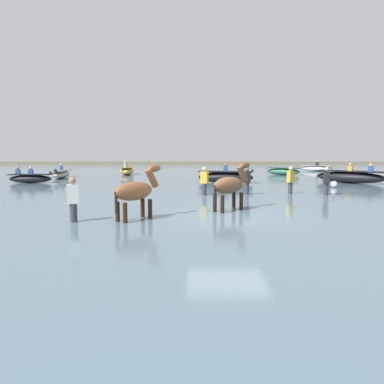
{
  "coord_description": "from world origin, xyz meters",
  "views": [
    {
      "loc": [
        -1.02,
        -11.27,
        2.39
      ],
      "look_at": [
        -1.11,
        2.06,
        0.86
      ],
      "focal_mm": 34.5,
      "sensor_mm": 36.0,
      "label": 1
    }
  ],
  "objects_px": {
    "boat_distant_west": "(226,177)",
    "person_onlooker_left": "(247,183)",
    "horse_lead_bay": "(230,186)",
    "boat_near_starboard": "(283,171)",
    "boat_near_port": "(350,177)",
    "boat_far_offshore": "(127,170)",
    "horse_trailing_chestnut": "(136,192)",
    "boat_mid_channel": "(30,178)",
    "person_wading_close": "(290,183)",
    "boat_far_inshore": "(61,174)",
    "person_spectator_far": "(204,184)",
    "channel_buoy": "(334,184)",
    "boat_mid_outer": "(317,168)",
    "person_wading_mid": "(73,204)",
    "person_onlooker_right": "(326,184)"
  },
  "relations": [
    {
      "from": "boat_far_inshore",
      "to": "boat_distant_west",
      "type": "bearing_deg",
      "value": -17.85
    },
    {
      "from": "boat_far_offshore",
      "to": "horse_lead_bay",
      "type": "bearing_deg",
      "value": -69.52
    },
    {
      "from": "boat_mid_channel",
      "to": "person_wading_close",
      "type": "relative_size",
      "value": 1.61
    },
    {
      "from": "person_spectator_far",
      "to": "person_onlooker_left",
      "type": "relative_size",
      "value": 1.0
    },
    {
      "from": "person_spectator_far",
      "to": "boat_far_offshore",
      "type": "bearing_deg",
      "value": 113.49
    },
    {
      "from": "person_onlooker_left",
      "to": "horse_trailing_chestnut",
      "type": "bearing_deg",
      "value": -123.82
    },
    {
      "from": "boat_mid_channel",
      "to": "boat_distant_west",
      "type": "bearing_deg",
      "value": 0.72
    },
    {
      "from": "boat_near_port",
      "to": "boat_mid_outer",
      "type": "bearing_deg",
      "value": 80.73
    },
    {
      "from": "horse_lead_bay",
      "to": "boat_far_inshore",
      "type": "bearing_deg",
      "value": 127.29
    },
    {
      "from": "boat_near_starboard",
      "to": "boat_far_offshore",
      "type": "bearing_deg",
      "value": 177.76
    },
    {
      "from": "boat_near_starboard",
      "to": "person_onlooker_left",
      "type": "bearing_deg",
      "value": -110.03
    },
    {
      "from": "horse_trailing_chestnut",
      "to": "boat_distant_west",
      "type": "height_order",
      "value": "horse_trailing_chestnut"
    },
    {
      "from": "person_onlooker_left",
      "to": "boat_mid_channel",
      "type": "bearing_deg",
      "value": 154.98
    },
    {
      "from": "boat_near_port",
      "to": "person_onlooker_left",
      "type": "xyz_separation_m",
      "value": [
        -7.18,
        -5.94,
        0.13
      ]
    },
    {
      "from": "boat_near_port",
      "to": "person_spectator_far",
      "type": "height_order",
      "value": "person_spectator_far"
    },
    {
      "from": "horse_lead_bay",
      "to": "boat_near_port",
      "type": "distance_m",
      "value": 13.37
    },
    {
      "from": "horse_lead_bay",
      "to": "person_wading_close",
      "type": "distance_m",
      "value": 5.83
    },
    {
      "from": "person_spectator_far",
      "to": "horse_trailing_chestnut",
      "type": "bearing_deg",
      "value": -110.0
    },
    {
      "from": "channel_buoy",
      "to": "horse_lead_bay",
      "type": "bearing_deg",
      "value": -129.92
    },
    {
      "from": "boat_distant_west",
      "to": "person_onlooker_left",
      "type": "bearing_deg",
      "value": -85.51
    },
    {
      "from": "boat_mid_outer",
      "to": "channel_buoy",
      "type": "height_order",
      "value": "boat_mid_outer"
    },
    {
      "from": "boat_mid_channel",
      "to": "channel_buoy",
      "type": "distance_m",
      "value": 17.88
    },
    {
      "from": "person_onlooker_left",
      "to": "boat_far_inshore",
      "type": "bearing_deg",
      "value": 141.03
    },
    {
      "from": "horse_lead_bay",
      "to": "boat_near_starboard",
      "type": "xyz_separation_m",
      "value": [
        6.0,
        17.62,
        -0.52
      ]
    },
    {
      "from": "boat_mid_channel",
      "to": "boat_mid_outer",
      "type": "bearing_deg",
      "value": 28.86
    },
    {
      "from": "person_spectator_far",
      "to": "person_onlooker_left",
      "type": "distance_m",
      "value": 1.96
    },
    {
      "from": "boat_distant_west",
      "to": "person_onlooker_right",
      "type": "height_order",
      "value": "person_onlooker_right"
    },
    {
      "from": "person_spectator_far",
      "to": "boat_near_port",
      "type": "bearing_deg",
      "value": 33.96
    },
    {
      "from": "boat_far_inshore",
      "to": "person_wading_close",
      "type": "distance_m",
      "value": 16.91
    },
    {
      "from": "boat_far_inshore",
      "to": "channel_buoy",
      "type": "xyz_separation_m",
      "value": [
        17.16,
        -6.58,
        -0.11
      ]
    },
    {
      "from": "boat_distant_west",
      "to": "boat_mid_outer",
      "type": "height_order",
      "value": "boat_distant_west"
    },
    {
      "from": "boat_far_inshore",
      "to": "boat_far_offshore",
      "type": "height_order",
      "value": "boat_far_offshore"
    },
    {
      "from": "boat_near_port",
      "to": "boat_far_offshore",
      "type": "relative_size",
      "value": 1.25
    },
    {
      "from": "horse_trailing_chestnut",
      "to": "person_wading_mid",
      "type": "height_order",
      "value": "horse_trailing_chestnut"
    },
    {
      "from": "boat_near_port",
      "to": "boat_near_starboard",
      "type": "relative_size",
      "value": 1.42
    },
    {
      "from": "boat_near_port",
      "to": "boat_far_inshore",
      "type": "height_order",
      "value": "boat_near_port"
    },
    {
      "from": "boat_mid_channel",
      "to": "boat_mid_outer",
      "type": "xyz_separation_m",
      "value": [
        21.63,
        11.92,
        0.01
      ]
    },
    {
      "from": "horse_lead_bay",
      "to": "person_wading_close",
      "type": "relative_size",
      "value": 1.21
    },
    {
      "from": "boat_mid_channel",
      "to": "channel_buoy",
      "type": "xyz_separation_m",
      "value": [
        17.67,
        -2.72,
        -0.1
      ]
    },
    {
      "from": "boat_distant_west",
      "to": "boat_near_port",
      "type": "xyz_separation_m",
      "value": [
        7.65,
        -0.06,
        0.02
      ]
    },
    {
      "from": "horse_trailing_chestnut",
      "to": "person_wading_close",
      "type": "bearing_deg",
      "value": 46.32
    },
    {
      "from": "boat_distant_west",
      "to": "person_wading_close",
      "type": "height_order",
      "value": "person_wading_close"
    },
    {
      "from": "boat_mid_channel",
      "to": "person_wading_close",
      "type": "distance_m",
      "value": 15.6
    },
    {
      "from": "horse_trailing_chestnut",
      "to": "boat_mid_outer",
      "type": "relative_size",
      "value": 0.67
    },
    {
      "from": "boat_near_starboard",
      "to": "person_spectator_far",
      "type": "distance_m",
      "value": 14.97
    },
    {
      "from": "boat_mid_outer",
      "to": "boat_far_offshore",
      "type": "bearing_deg",
      "value": -166.44
    },
    {
      "from": "horse_lead_bay",
      "to": "horse_trailing_chestnut",
      "type": "distance_m",
      "value": 3.33
    },
    {
      "from": "person_wading_mid",
      "to": "person_onlooker_left",
      "type": "xyz_separation_m",
      "value": [
        5.81,
        6.48,
        0.0
      ]
    },
    {
      "from": "boat_near_starboard",
      "to": "person_wading_mid",
      "type": "distance_m",
      "value": 22.32
    },
    {
      "from": "boat_far_inshore",
      "to": "person_spectator_far",
      "type": "bearing_deg",
      "value": -44.61
    }
  ]
}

